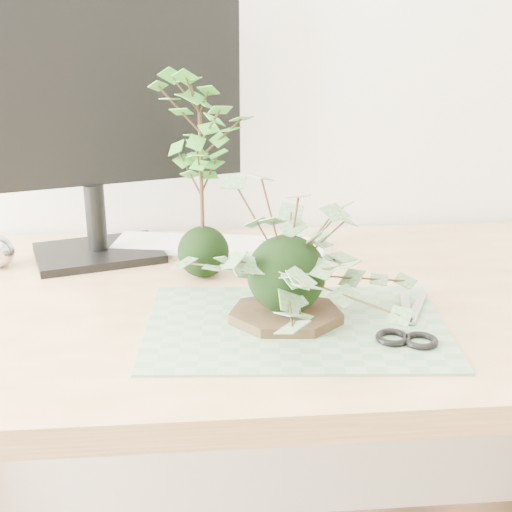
# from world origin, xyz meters

# --- Properties ---
(desk) EXTENTS (1.60, 0.70, 0.74)m
(desk) POSITION_xyz_m (0.04, 1.23, 0.65)
(desk) COLOR #DEB681
(desk) RESTS_ON ground_plane
(cutting_mat) EXTENTS (0.45, 0.32, 0.00)m
(cutting_mat) POSITION_xyz_m (0.06, 1.11, 0.74)
(cutting_mat) COLOR #5D895E
(cutting_mat) RESTS_ON desk
(stone_dish) EXTENTS (0.19, 0.19, 0.01)m
(stone_dish) POSITION_xyz_m (0.04, 1.13, 0.75)
(stone_dish) COLOR black
(stone_dish) RESTS_ON cutting_mat
(ivy_kokedama) EXTENTS (0.37, 0.37, 0.23)m
(ivy_kokedama) POSITION_xyz_m (0.04, 1.13, 0.87)
(ivy_kokedama) COLOR black
(ivy_kokedama) RESTS_ON stone_dish
(maple_kokedama) EXTENTS (0.25, 0.25, 0.36)m
(maple_kokedama) POSITION_xyz_m (-0.07, 1.32, 0.99)
(maple_kokedama) COLOR black
(maple_kokedama) RESTS_ON desk
(keyboard) EXTENTS (0.43, 0.20, 0.02)m
(keyboard) POSITION_xyz_m (-0.04, 1.45, 0.75)
(keyboard) COLOR #B3B3B4
(keyboard) RESTS_ON desk
(monitor) EXTENTS (0.54, 0.21, 0.48)m
(monitor) POSITION_xyz_m (-0.26, 1.45, 1.02)
(monitor) COLOR black
(monitor) RESTS_ON desk
(scissors) EXTENTS (0.10, 0.20, 0.01)m
(scissors) POSITION_xyz_m (0.22, 1.06, 0.75)
(scissors) COLOR gray
(scissors) RESTS_ON cutting_mat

